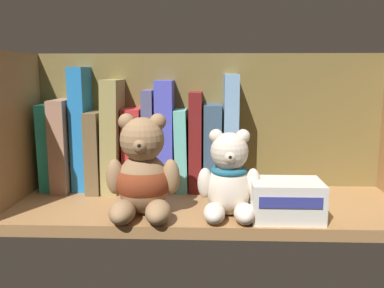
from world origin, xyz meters
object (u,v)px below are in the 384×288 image
(book_1, at_px, (67,143))
(book_3, at_px, (99,149))
(small_product_box, at_px, (285,200))
(book_9, at_px, (195,141))
(book_11, at_px, (229,132))
(book_4, at_px, (115,134))
(teddy_bear_larger, at_px, (141,176))
(book_7, at_px, (165,135))
(book_6, at_px, (149,139))
(book_8, at_px, (181,149))
(book_2, at_px, (83,128))
(book_0, at_px, (52,145))
(book_5, at_px, (133,148))
(book_10, at_px, (211,146))
(teddy_bear_smaller, at_px, (228,180))

(book_1, bearing_deg, book_3, 0.00)
(book_3, xyz_separation_m, small_product_box, (0.35, -0.18, -0.05))
(book_9, height_order, book_11, book_11)
(book_4, height_order, teddy_bear_larger, book_4)
(book_7, relative_size, book_9, 1.12)
(book_6, bearing_deg, book_11, -0.00)
(book_8, height_order, book_9, book_9)
(teddy_bear_larger, bearing_deg, book_2, 131.28)
(book_2, distance_m, book_11, 0.29)
(book_0, bearing_deg, book_11, -0.00)
(book_4, bearing_deg, book_7, 0.00)
(book_0, height_order, book_9, book_9)
(book_2, xyz_separation_m, book_5, (0.10, 0.00, -0.04))
(book_6, xyz_separation_m, small_product_box, (0.24, -0.18, -0.07))
(book_6, height_order, book_8, book_6)
(book_0, relative_size, book_3, 1.09)
(book_4, height_order, small_product_box, book_4)
(book_1, bearing_deg, book_5, -0.00)
(book_5, xyz_separation_m, book_10, (0.16, 0.00, 0.00))
(book_5, height_order, book_9, book_9)
(book_3, distance_m, book_10, 0.23)
(book_1, bearing_deg, teddy_bear_smaller, -27.35)
(teddy_bear_larger, bearing_deg, book_5, 104.54)
(book_0, distance_m, small_product_box, 0.48)
(book_4, bearing_deg, small_product_box, -29.46)
(book_2, bearing_deg, book_8, 0.00)
(teddy_bear_larger, height_order, small_product_box, teddy_bear_larger)
(book_3, bearing_deg, book_7, 0.00)
(book_6, height_order, book_10, book_6)
(book_7, xyz_separation_m, book_9, (0.06, -0.00, -0.01))
(book_1, bearing_deg, book_8, 0.00)
(book_1, xyz_separation_m, book_4, (0.10, 0.00, 0.02))
(book_8, bearing_deg, book_11, -0.00)
(book_2, relative_size, book_6, 1.22)
(book_4, height_order, book_6, book_4)
(book_5, bearing_deg, book_3, 180.00)
(book_2, relative_size, book_11, 1.06)
(book_4, distance_m, small_product_box, 0.37)
(book_0, xyz_separation_m, book_1, (0.03, -0.00, 0.00))
(book_3, bearing_deg, book_5, -0.00)
(book_11, bearing_deg, book_4, 180.00)
(book_2, xyz_separation_m, book_9, (0.23, 0.00, -0.02))
(book_3, relative_size, book_7, 0.72)
(book_7, distance_m, teddy_bear_larger, 0.17)
(book_4, relative_size, book_10, 1.28)
(book_5, height_order, book_6, book_6)
(book_5, bearing_deg, teddy_bear_smaller, -41.98)
(book_1, height_order, book_4, book_4)
(teddy_bear_larger, xyz_separation_m, teddy_bear_smaller, (0.14, -0.00, -0.00))
(book_1, bearing_deg, book_0, 180.00)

